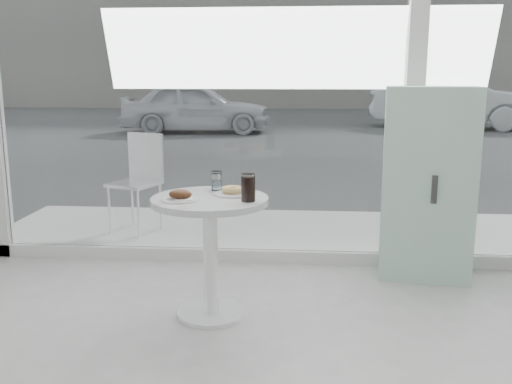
# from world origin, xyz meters

# --- Properties ---
(storefront) EXTENTS (5.00, 0.14, 3.00)m
(storefront) POSITION_xyz_m (0.07, 3.00, 1.71)
(storefront) COLOR silver
(storefront) RESTS_ON ground
(main_table) EXTENTS (0.72, 0.72, 0.77)m
(main_table) POSITION_xyz_m (-0.50, 1.90, 0.55)
(main_table) COLOR white
(main_table) RESTS_ON ground
(patio_deck) EXTENTS (5.60, 1.60, 0.05)m
(patio_deck) POSITION_xyz_m (0.00, 3.80, 0.03)
(patio_deck) COLOR silver
(patio_deck) RESTS_ON ground
(street) EXTENTS (40.00, 24.00, 0.00)m
(street) POSITION_xyz_m (0.00, 16.00, -0.00)
(street) COLOR #383838
(street) RESTS_ON ground
(far_building) EXTENTS (40.00, 2.00, 8.00)m
(far_building) POSITION_xyz_m (0.00, 25.00, 4.00)
(far_building) COLOR gray
(far_building) RESTS_ON ground
(mint_cabinet) EXTENTS (0.71, 0.52, 1.42)m
(mint_cabinet) POSITION_xyz_m (0.99, 2.78, 0.71)
(mint_cabinet) COLOR #A1CEB7
(mint_cabinet) RESTS_ON ground
(patio_chair) EXTENTS (0.51, 0.51, 0.92)m
(patio_chair) POSITION_xyz_m (-1.47, 3.71, 0.57)
(patio_chair) COLOR white
(patio_chair) RESTS_ON patio_deck
(car_white) EXTENTS (3.96, 1.88, 1.31)m
(car_white) POSITION_xyz_m (-2.70, 13.36, 0.65)
(car_white) COLOR silver
(car_white) RESTS_ON street
(car_silver) EXTENTS (4.79, 2.88, 1.49)m
(car_silver) POSITION_xyz_m (4.34, 15.14, 0.75)
(car_silver) COLOR #B5B9BE
(car_silver) RESTS_ON street
(plate_fritter) EXTENTS (0.22, 0.22, 0.07)m
(plate_fritter) POSITION_xyz_m (-0.66, 1.80, 0.80)
(plate_fritter) COLOR silver
(plate_fritter) RESTS_ON main_table
(plate_donut) EXTENTS (0.23, 0.23, 0.05)m
(plate_donut) POSITION_xyz_m (-0.37, 1.98, 0.79)
(plate_donut) COLOR silver
(plate_donut) RESTS_ON main_table
(water_tumbler_a) EXTENTS (0.07, 0.07, 0.11)m
(water_tumbler_a) POSITION_xyz_m (-0.49, 2.12, 0.82)
(water_tumbler_a) COLOR white
(water_tumbler_a) RESTS_ON main_table
(water_tumbler_b) EXTENTS (0.07, 0.07, 0.12)m
(water_tumbler_b) POSITION_xyz_m (-0.49, 2.15, 0.82)
(water_tumbler_b) COLOR white
(water_tumbler_b) RESTS_ON main_table
(cola_glass) EXTENTS (0.09, 0.09, 0.16)m
(cola_glass) POSITION_xyz_m (-0.26, 1.82, 0.85)
(cola_glass) COLOR white
(cola_glass) RESTS_ON main_table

